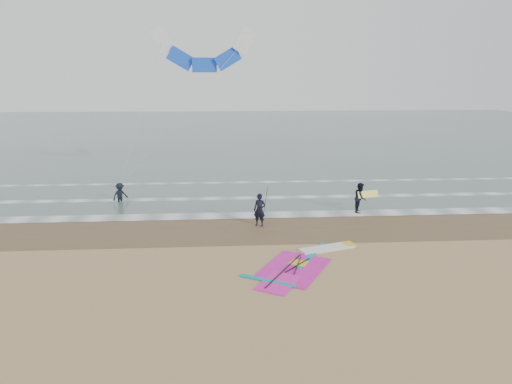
{
  "coord_description": "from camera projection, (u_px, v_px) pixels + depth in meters",
  "views": [
    {
      "loc": [
        -3.19,
        -16.49,
        7.69
      ],
      "look_at": [
        -1.77,
        5.0,
        2.2
      ],
      "focal_mm": 32.0,
      "sensor_mm": 36.0,
      "label": 1
    }
  ],
  "objects": [
    {
      "name": "person_walking",
      "position": [
        360.0,
        198.0,
        26.3
      ],
      "size": [
        0.94,
        1.04,
        1.75
      ],
      "primitive_type": "imported",
      "rotation": [
        0.0,
        0.0,
        1.18
      ],
      "color": "black",
      "rests_on": "ground"
    },
    {
      "name": "foam_waterline",
      "position": [
        279.0,
        204.0,
        28.14
      ],
      "size": [
        120.0,
        9.15,
        0.02
      ],
      "color": "white",
      "rests_on": "ground"
    },
    {
      "name": "held_pole",
      "position": [
        265.0,
        202.0,
        23.81
      ],
      "size": [
        0.17,
        0.86,
        1.82
      ],
      "color": "black",
      "rests_on": "ground"
    },
    {
      "name": "wet_sand_band",
      "position": [
        289.0,
        227.0,
        23.85
      ],
      "size": [
        120.0,
        5.0,
        0.01
      ],
      "primitive_type": "cube",
      "color": "brown",
      "rests_on": "ground"
    },
    {
      "name": "ground",
      "position": [
        309.0,
        276.0,
        18.05
      ],
      "size": [
        120.0,
        120.0,
        0.0
      ],
      "primitive_type": "plane",
      "color": "tan",
      "rests_on": "ground"
    },
    {
      "name": "windsurf_rig",
      "position": [
        304.0,
        263.0,
        19.25
      ],
      "size": [
        5.51,
        5.21,
        0.13
      ],
      "color": "white",
      "rests_on": "ground"
    },
    {
      "name": "carried_kiteboard",
      "position": [
        368.0,
        194.0,
        26.17
      ],
      "size": [
        1.3,
        0.51,
        0.39
      ],
      "color": "yellow",
      "rests_on": "ground"
    },
    {
      "name": "person_standing",
      "position": [
        260.0,
        210.0,
        23.89
      ],
      "size": [
        0.75,
        0.64,
        1.75
      ],
      "primitive_type": "imported",
      "rotation": [
        0.0,
        0.0,
        -0.41
      ],
      "color": "black",
      "rests_on": "ground"
    },
    {
      "name": "surf_kite",
      "position": [
        204.0,
        53.0,
        30.03
      ],
      "size": [
        8.85,
        3.66,
        9.89
      ],
      "color": "white",
      "rests_on": "ground"
    },
    {
      "name": "sea_water",
      "position": [
        249.0,
        132.0,
        64.46
      ],
      "size": [
        120.0,
        80.0,
        0.02
      ],
      "primitive_type": "cube",
      "color": "#47605E",
      "rests_on": "ground"
    },
    {
      "name": "person_wading",
      "position": [
        120.0,
        190.0,
        28.45
      ],
      "size": [
        1.15,
        1.13,
        1.58
      ],
      "primitive_type": "imported",
      "rotation": [
        0.0,
        0.0,
        0.75
      ],
      "color": "black",
      "rests_on": "ground"
    }
  ]
}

